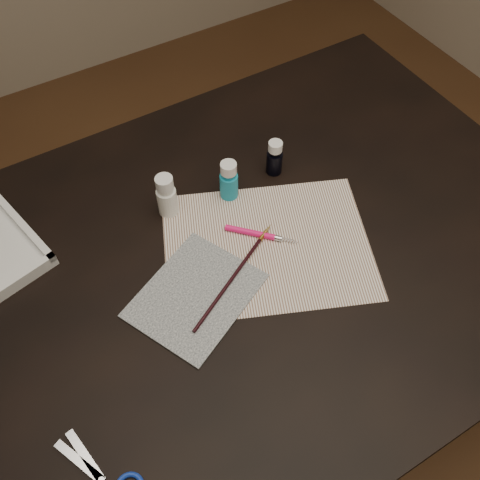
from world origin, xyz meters
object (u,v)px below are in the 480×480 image
canvas (196,295)px  paint_bottle_navy (275,157)px  paint_bottle_cyan (229,180)px  scissors (92,476)px  paper (267,246)px  paint_bottle_white (166,195)px

canvas → paint_bottle_navy: 0.34m
canvas → paint_bottle_cyan: paint_bottle_cyan is taller
canvas → paint_bottle_cyan: bearing=45.8°
scissors → paper: bearing=-87.9°
canvas → paint_bottle_navy: paint_bottle_navy is taller
paint_bottle_cyan → paper: bearing=-90.8°
paper → paint_bottle_navy: size_ratio=4.80×
paint_bottle_cyan → paint_bottle_navy: paint_bottle_cyan is taller
paint_bottle_navy → scissors: (-0.55, -0.37, -0.04)m
canvas → paint_bottle_navy: (0.28, 0.18, 0.04)m
paint_bottle_cyan → scissors: paint_bottle_cyan is taller
paint_bottle_white → scissors: size_ratio=0.57×
paper → canvas: 0.17m
canvas → scissors: scissors is taller
paint_bottle_white → paint_bottle_navy: size_ratio=1.18×
scissors → paint_bottle_white: bearing=-63.4°
paint_bottle_cyan → paint_bottle_navy: (0.11, 0.01, -0.00)m
paper → paint_bottle_cyan: paint_bottle_cyan is taller
scissors → canvas: bearing=-79.2°
paper → scissors: size_ratio=2.31×
canvas → paint_bottle_navy: bearing=33.0°
canvas → paint_bottle_white: 0.21m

